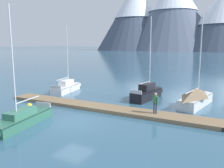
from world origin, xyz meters
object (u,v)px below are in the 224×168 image
Objects in this scene: sailboat_nearest_berth at (68,87)px; person_on_dock at (155,102)px; mooring_buoy_channel_marker at (29,106)px; sailboat_mid_dock_starboard at (197,97)px; sailboat_mid_dock_port at (149,92)px; sailboat_second_berth at (18,121)px.

sailboat_nearest_berth reaches higher than person_on_dock.
sailboat_mid_dock_starboard is at bearing 32.97° from mooring_buoy_channel_marker.
sailboat_mid_dock_starboard is at bearing -7.55° from sailboat_mid_dock_port.
sailboat_mid_dock_starboard is at bearing 1.88° from sailboat_nearest_berth.
mooring_buoy_channel_marker is at bearing -131.36° from sailboat_mid_dock_port.
sailboat_mid_dock_port is at bearing 68.91° from sailboat_second_berth.
mooring_buoy_channel_marker is at bearing -163.27° from person_on_dock.
mooring_buoy_channel_marker is (-10.73, -3.23, -1.00)m from person_on_dock.
sailboat_nearest_berth is 10.18m from sailboat_mid_dock_port.
sailboat_mid_dock_port reaches higher than person_on_dock.
sailboat_nearest_berth is 4.66× the size of person_on_dock.
sailboat_mid_dock_starboard reaches higher than mooring_buoy_channel_marker.
sailboat_mid_dock_starboard is at bearing 66.25° from person_on_dock.
sailboat_mid_dock_port is at bearing 114.69° from person_on_dock.
sailboat_second_berth reaches higher than mooring_buoy_channel_marker.
sailboat_mid_dock_port is at bearing 48.64° from mooring_buoy_channel_marker.
sailboat_nearest_berth is 0.93× the size of sailboat_mid_dock_starboard.
sailboat_nearest_berth is 0.92× the size of sailboat_mid_dock_port.
sailboat_mid_dock_port is at bearing 6.54° from sailboat_nearest_berth.
sailboat_mid_dock_port reaches higher than sailboat_nearest_berth.
sailboat_second_berth is at bearing -50.93° from mooring_buoy_channel_marker.
mooring_buoy_channel_marker is (-13.03, -8.45, -0.59)m from sailboat_mid_dock_starboard.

